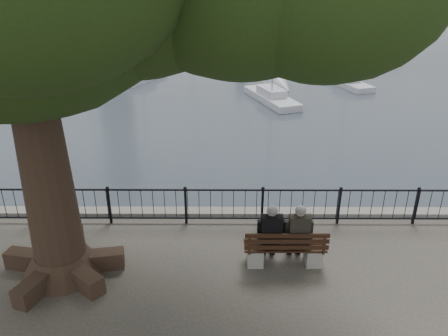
{
  "coord_description": "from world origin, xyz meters",
  "views": [
    {
      "loc": [
        0.05,
        -7.49,
        6.07
      ],
      "look_at": [
        0.0,
        2.5,
        1.6
      ],
      "focal_mm": 35.0,
      "sensor_mm": 36.0,
      "label": 1
    }
  ],
  "objects_px": {
    "bench": "(285,252)",
    "person_right": "(297,235)",
    "person_left": "(270,235)",
    "lion_monument": "(242,17)"
  },
  "relations": [
    {
      "from": "bench",
      "to": "person_right",
      "type": "distance_m",
      "value": 0.47
    },
    {
      "from": "person_left",
      "to": "lion_monument",
      "type": "relative_size",
      "value": 0.18
    },
    {
      "from": "bench",
      "to": "person_left",
      "type": "xyz_separation_m",
      "value": [
        -0.33,
        0.1,
        0.37
      ]
    },
    {
      "from": "person_left",
      "to": "person_right",
      "type": "xyz_separation_m",
      "value": [
        0.61,
        0.0,
        0.0
      ]
    },
    {
      "from": "person_left",
      "to": "lion_monument",
      "type": "height_order",
      "value": "lion_monument"
    },
    {
      "from": "bench",
      "to": "lion_monument",
      "type": "distance_m",
      "value": 49.23
    },
    {
      "from": "bench",
      "to": "person_left",
      "type": "height_order",
      "value": "person_left"
    },
    {
      "from": "bench",
      "to": "lion_monument",
      "type": "bearing_deg",
      "value": 89.27
    },
    {
      "from": "bench",
      "to": "person_right",
      "type": "xyz_separation_m",
      "value": [
        0.28,
        0.11,
        0.37
      ]
    },
    {
      "from": "person_right",
      "to": "lion_monument",
      "type": "bearing_deg",
      "value": 89.6
    }
  ]
}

